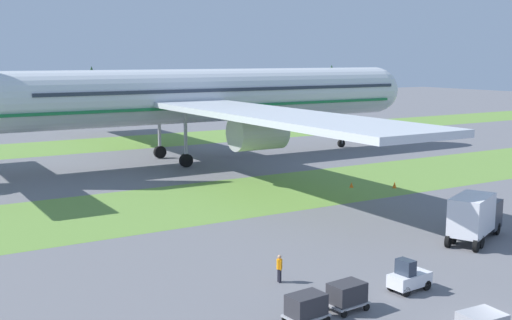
# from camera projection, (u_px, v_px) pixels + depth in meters

# --- Properties ---
(grass_strip_near) EXTENTS (320.00, 16.45, 0.01)m
(grass_strip_near) POSITION_uv_depth(u_px,v_px,m) (199.00, 201.00, 61.52)
(grass_strip_near) COLOR olive
(grass_strip_near) RESTS_ON ground
(grass_strip_far) EXTENTS (320.00, 16.45, 0.01)m
(grass_strip_far) POSITION_uv_depth(u_px,v_px,m) (71.00, 146.00, 99.40)
(grass_strip_far) COLOR olive
(grass_strip_far) RESTS_ON ground
(airliner) EXTENTS (71.93, 88.06, 24.18)m
(airliner) POSITION_uv_depth(u_px,v_px,m) (187.00, 96.00, 83.98)
(airliner) COLOR silver
(airliner) RESTS_ON ground
(baggage_tug) EXTENTS (2.69, 1.50, 1.97)m
(baggage_tug) POSITION_uv_depth(u_px,v_px,m) (409.00, 278.00, 37.74)
(baggage_tug) COLOR silver
(baggage_tug) RESTS_ON ground
(cargo_dolly_lead) EXTENTS (2.31, 1.67, 1.55)m
(cargo_dolly_lead) POSITION_uv_depth(u_px,v_px,m) (347.00, 294.00, 34.83)
(cargo_dolly_lead) COLOR #A3A3A8
(cargo_dolly_lead) RESTS_ON ground
(cargo_dolly_second) EXTENTS (2.31, 1.67, 1.55)m
(cargo_dolly_second) POSITION_uv_depth(u_px,v_px,m) (306.00, 306.00, 33.15)
(cargo_dolly_second) COLOR #A3A3A8
(cargo_dolly_second) RESTS_ON ground
(catering_truck) EXTENTS (7.29, 4.92, 3.58)m
(catering_truck) POSITION_uv_depth(u_px,v_px,m) (475.00, 215.00, 48.06)
(catering_truck) COLOR #2D333D
(catering_truck) RESTS_ON ground
(pushback_tractor) EXTENTS (2.60, 1.31, 1.97)m
(pushback_tractor) POSITION_uv_depth(u_px,v_px,m) (416.00, 136.00, 106.53)
(pushback_tractor) COLOR yellow
(pushback_tractor) RESTS_ON ground
(ground_crew_marshaller) EXTENTS (0.36, 0.55, 1.74)m
(ground_crew_marshaller) POSITION_uv_depth(u_px,v_px,m) (279.00, 267.00, 39.17)
(ground_crew_marshaller) COLOR black
(ground_crew_marshaller) RESTS_ON ground
(taxiway_marker_0) EXTENTS (0.44, 0.44, 0.56)m
(taxiway_marker_0) POSITION_uv_depth(u_px,v_px,m) (351.00, 185.00, 67.94)
(taxiway_marker_0) COLOR orange
(taxiway_marker_0) RESTS_ON ground
(taxiway_marker_1) EXTENTS (0.44, 0.44, 0.69)m
(taxiway_marker_1) POSITION_uv_depth(u_px,v_px,m) (395.00, 185.00, 67.67)
(taxiway_marker_1) COLOR orange
(taxiway_marker_1) RESTS_ON ground
(distant_tree_line) EXTENTS (167.48, 9.76, 11.83)m
(distant_tree_line) POSITION_uv_depth(u_px,v_px,m) (55.00, 90.00, 136.23)
(distant_tree_line) COLOR #4C3823
(distant_tree_line) RESTS_ON ground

